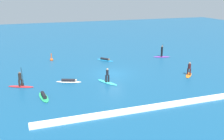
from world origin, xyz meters
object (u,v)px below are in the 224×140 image
(surfer_on_red_board, at_px, (21,83))
(marker_buoy, at_px, (52,59))
(surfer_on_white_board, at_px, (69,81))
(surfer_on_orange_board, at_px, (189,71))
(surfer_on_teal_board, at_px, (107,80))
(surfer_on_green_board, at_px, (44,96))
(surfer_on_purple_board, at_px, (162,54))
(surfer_on_blue_board, at_px, (105,60))

(surfer_on_red_board, xyz_separation_m, marker_buoy, (4.47, 10.40, -0.29))
(surfer_on_white_board, height_order, surfer_on_orange_board, surfer_on_orange_board)
(surfer_on_teal_board, height_order, marker_buoy, surfer_on_teal_board)
(surfer_on_teal_board, bearing_deg, surfer_on_white_board, -139.04)
(surfer_on_green_board, bearing_deg, surfer_on_purple_board, -66.52)
(surfer_on_blue_board, xyz_separation_m, surfer_on_orange_board, (7.53, -10.31, 0.38))
(surfer_on_red_board, bearing_deg, surfer_on_white_board, 23.63)
(surfer_on_red_board, xyz_separation_m, surfer_on_purple_board, (21.08, 6.87, -0.01))
(surfer_on_blue_board, height_order, marker_buoy, marker_buoy)
(surfer_on_purple_board, relative_size, marker_buoy, 2.18)
(surfer_on_purple_board, bearing_deg, surfer_on_white_board, -137.10)
(surfer_on_teal_board, relative_size, surfer_on_purple_board, 1.10)
(surfer_on_purple_board, distance_m, marker_buoy, 16.98)
(surfer_on_teal_board, bearing_deg, surfer_on_green_board, -101.41)
(surfer_on_red_board, relative_size, surfer_on_orange_board, 1.24)
(surfer_on_orange_board, bearing_deg, marker_buoy, -88.47)
(surfer_on_blue_board, distance_m, surfer_on_green_board, 15.34)
(marker_buoy, bearing_deg, surfer_on_green_board, -99.68)
(surfer_on_orange_board, relative_size, surfer_on_green_board, 0.76)
(surfer_on_white_board, bearing_deg, surfer_on_blue_board, 71.49)
(surfer_on_teal_board, bearing_deg, surfer_on_purple_board, 99.18)
(surfer_on_teal_board, height_order, surfer_on_green_board, surfer_on_teal_board)
(surfer_on_orange_board, xyz_separation_m, marker_buoy, (-15.09, 12.88, -0.33))
(surfer_on_white_board, distance_m, surfer_on_green_board, 4.80)
(surfer_on_white_board, relative_size, surfer_on_green_board, 0.98)
(surfer_on_purple_board, xyz_separation_m, surfer_on_green_board, (-19.03, -10.69, -0.32))
(surfer_on_blue_board, height_order, surfer_on_purple_board, surfer_on_purple_board)
(surfer_on_red_board, height_order, surfer_on_teal_board, surfer_on_red_board)
(surfer_on_blue_board, relative_size, surfer_on_green_board, 0.93)
(surfer_on_green_board, relative_size, marker_buoy, 2.43)
(surfer_on_red_board, relative_size, surfer_on_purple_board, 1.06)
(surfer_on_white_board, bearing_deg, surfer_on_purple_board, 46.04)
(surfer_on_white_board, relative_size, surfer_on_red_board, 1.04)
(surfer_on_red_board, distance_m, surfer_on_purple_board, 22.18)
(surfer_on_purple_board, distance_m, surfer_on_orange_board, 9.48)
(surfer_on_purple_board, bearing_deg, surfer_on_orange_board, -80.11)
(surfer_on_teal_board, distance_m, surfer_on_green_board, 7.47)
(surfer_on_purple_board, height_order, surfer_on_orange_board, surfer_on_purple_board)
(surfer_on_teal_board, bearing_deg, surfer_on_blue_board, 136.79)
(surfer_on_purple_board, bearing_deg, surfer_on_teal_board, -124.67)
(surfer_on_orange_board, bearing_deg, surfer_on_purple_board, -147.21)
(surfer_on_blue_board, bearing_deg, marker_buoy, -146.80)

